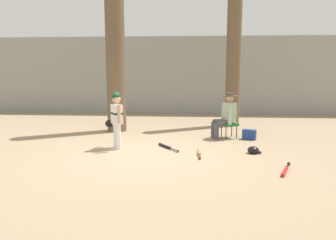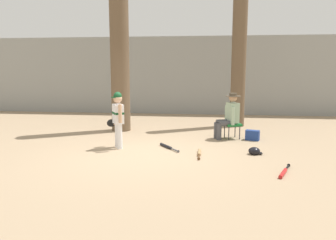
# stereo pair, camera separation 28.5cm
# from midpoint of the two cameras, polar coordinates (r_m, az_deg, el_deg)

# --- Properties ---
(ground_plane) EXTENTS (60.00, 60.00, 0.00)m
(ground_plane) POSITION_cam_midpoint_polar(r_m,az_deg,el_deg) (7.10, -5.72, -5.95)
(ground_plane) COLOR #9E8466
(concrete_back_wall) EXTENTS (18.00, 0.36, 3.10)m
(concrete_back_wall) POSITION_cam_midpoint_polar(r_m,az_deg,el_deg) (13.38, -0.94, 7.80)
(concrete_back_wall) COLOR gray
(concrete_back_wall) RESTS_ON ground
(tree_near_player) EXTENTS (0.77, 0.77, 5.27)m
(tree_near_player) POSITION_cam_midpoint_polar(r_m,az_deg,el_deg) (9.68, -10.08, 11.47)
(tree_near_player) COLOR brown
(tree_near_player) RESTS_ON ground
(tree_behind_spectator) EXTENTS (0.61, 0.61, 5.73)m
(tree_behind_spectator) POSITION_cam_midpoint_polar(r_m,az_deg,el_deg) (10.65, 10.71, 12.84)
(tree_behind_spectator) COLOR brown
(tree_behind_spectator) RESTS_ON ground
(young_ballplayer) EXTENTS (0.50, 0.52, 1.31)m
(young_ballplayer) POSITION_cam_midpoint_polar(r_m,az_deg,el_deg) (7.53, -10.15, 0.60)
(young_ballplayer) COLOR white
(young_ballplayer) RESTS_ON ground
(folding_stool) EXTENTS (0.50, 0.50, 0.41)m
(folding_stool) POSITION_cam_midpoint_polar(r_m,az_deg,el_deg) (8.73, 9.75, -0.78)
(folding_stool) COLOR #196B2D
(folding_stool) RESTS_ON ground
(seated_spectator) EXTENTS (0.68, 0.53, 1.20)m
(seated_spectator) POSITION_cam_midpoint_polar(r_m,az_deg,el_deg) (8.65, 9.20, 0.99)
(seated_spectator) COLOR #47474C
(seated_spectator) RESTS_ON ground
(handbag_beside_stool) EXTENTS (0.38, 0.29, 0.26)m
(handbag_beside_stool) POSITION_cam_midpoint_polar(r_m,az_deg,el_deg) (8.69, 13.15, -2.50)
(handbag_beside_stool) COLOR navy
(handbag_beside_stool) RESTS_ON ground
(bat_red_barrel) EXTENTS (0.37, 0.75, 0.07)m
(bat_red_barrel) POSITION_cam_midpoint_polar(r_m,az_deg,el_deg) (6.14, 18.59, -8.45)
(bat_red_barrel) COLOR red
(bat_red_barrel) RESTS_ON ground
(bat_black_composite) EXTENTS (0.53, 0.69, 0.07)m
(bat_black_composite) POSITION_cam_midpoint_polar(r_m,az_deg,el_deg) (7.57, -1.41, -4.70)
(bat_black_composite) COLOR black
(bat_black_composite) RESTS_ON ground
(bat_wood_tan) EXTENTS (0.07, 0.73, 0.07)m
(bat_wood_tan) POSITION_cam_midpoint_polar(r_m,az_deg,el_deg) (7.05, 4.33, -5.75)
(bat_wood_tan) COLOR tan
(bat_wood_tan) RESTS_ON ground
(batting_helmet_black) EXTENTS (0.29, 0.23, 0.17)m
(batting_helmet_black) POSITION_cam_midpoint_polar(r_m,az_deg,el_deg) (7.29, 13.66, -5.18)
(batting_helmet_black) COLOR black
(batting_helmet_black) RESTS_ON ground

